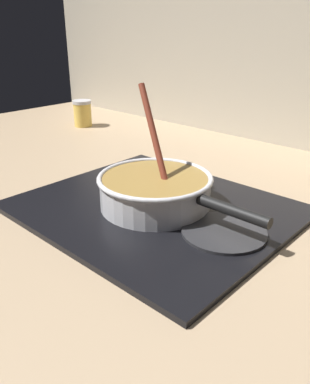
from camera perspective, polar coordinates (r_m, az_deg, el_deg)
The scene contains 7 objects.
ground at distance 0.81m, azimuth -6.38°, elevation -6.56°, with size 2.40×1.60×0.04m, color #9E8466.
backsplash_wall at distance 1.36m, azimuth 20.24°, elevation 17.51°, with size 2.40×0.02×0.55m, color #B2A893.
hob_plate at distance 0.86m, azimuth 0.00°, elevation -2.39°, with size 0.56×0.48×0.01m, color black.
burner_ring at distance 0.86m, azimuth 0.00°, elevation -1.79°, with size 0.17×0.17×0.01m, color #592D0C.
spare_burner at distance 0.76m, azimuth 10.01°, elevation -5.73°, with size 0.16×0.16×0.01m, color #262628.
cooking_pan at distance 0.85m, azimuth 0.09°, elevation 0.31°, with size 0.39×0.25×0.25m.
condiment_jar at distance 1.62m, azimuth -10.51°, elevation 11.22°, with size 0.07×0.07×0.10m.
Camera 1 is at (0.54, -0.45, 0.38)m, focal length 36.61 mm.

